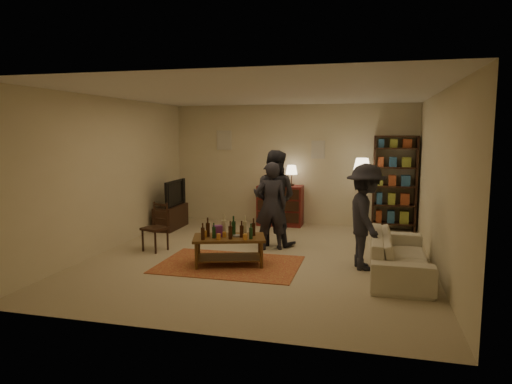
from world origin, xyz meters
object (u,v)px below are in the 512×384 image
(dresser, at_px, (281,204))
(person_left, at_px, (271,206))
(coffee_table, at_px, (229,240))
(sofa, at_px, (399,255))
(floor_lamp, at_px, (362,170))
(dining_chair, at_px, (157,225))
(tv_stand, at_px, (171,211))
(person_right, at_px, (274,198))
(person_by_sofa, at_px, (366,217))
(bookshelf, at_px, (394,182))

(dresser, xyz_separation_m, person_left, (0.25, -2.14, 0.31))
(coffee_table, bearing_deg, person_left, 68.69)
(sofa, xyz_separation_m, person_left, (-2.15, 0.97, 0.48))
(sofa, distance_m, person_left, 2.40)
(floor_lamp, height_order, sofa, floor_lamp)
(dining_chair, distance_m, tv_stand, 1.86)
(sofa, relative_size, person_left, 1.32)
(dining_chair, distance_m, person_right, 2.18)
(dresser, relative_size, person_by_sofa, 0.84)
(coffee_table, height_order, bookshelf, bookshelf)
(tv_stand, distance_m, person_right, 2.67)
(floor_lamp, relative_size, person_by_sofa, 0.96)
(dresser, height_order, bookshelf, bookshelf)
(bookshelf, xyz_separation_m, floor_lamp, (-0.67, -0.50, 0.28))
(tv_stand, bearing_deg, person_right, -19.20)
(dining_chair, xyz_separation_m, sofa, (4.09, -0.42, -0.15))
(dining_chair, bearing_deg, bookshelf, 51.37)
(tv_stand, distance_m, person_left, 2.81)
(tv_stand, height_order, person_by_sofa, person_by_sofa)
(coffee_table, distance_m, dresser, 3.26)
(coffee_table, bearing_deg, bookshelf, 51.67)
(tv_stand, height_order, sofa, tv_stand)
(tv_stand, height_order, person_left, person_left)
(bookshelf, bearing_deg, person_right, -140.20)
(tv_stand, xyz_separation_m, sofa, (4.64, -2.20, -0.08))
(sofa, bearing_deg, person_right, 58.32)
(bookshelf, distance_m, sofa, 3.26)
(sofa, distance_m, person_by_sofa, 0.74)
(person_left, bearing_deg, person_by_sofa, 132.12)
(dining_chair, bearing_deg, tv_stand, 124.94)
(dresser, xyz_separation_m, sofa, (2.39, -3.11, -0.17))
(coffee_table, height_order, sofa, coffee_table)
(person_right, bearing_deg, sofa, 158.16)
(bookshelf, bearing_deg, person_by_sofa, -100.36)
(person_left, bearing_deg, floor_lamp, -154.45)
(floor_lamp, bearing_deg, coffee_table, -124.78)
(tv_stand, xyz_separation_m, person_right, (2.48, -0.86, 0.50))
(dining_chair, height_order, dresser, dresser)
(floor_lamp, distance_m, person_by_sofa, 2.54)
(floor_lamp, bearing_deg, dining_chair, -147.02)
(coffee_table, bearing_deg, dining_chair, 159.58)
(tv_stand, relative_size, floor_lamp, 0.68)
(tv_stand, relative_size, sofa, 0.51)
(coffee_table, bearing_deg, floor_lamp, 55.22)
(bookshelf, xyz_separation_m, sofa, (-0.05, -3.18, -0.73))
(dresser, relative_size, person_left, 0.86)
(dresser, distance_m, person_right, 1.84)
(coffee_table, height_order, floor_lamp, floor_lamp)
(coffee_table, relative_size, dining_chair, 1.44)
(dining_chair, height_order, floor_lamp, floor_lamp)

